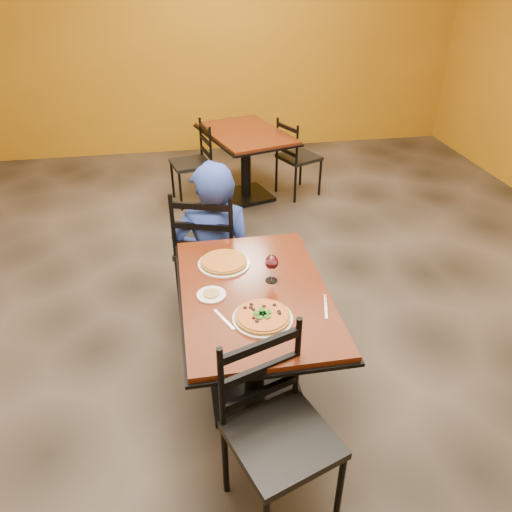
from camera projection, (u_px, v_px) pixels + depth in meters
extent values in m
cube|color=black|center=(243.00, 336.00, 3.52)|extent=(7.00, 8.00, 0.01)
cube|color=#B87A14|center=(193.00, 33.00, 6.08)|extent=(7.00, 0.01, 3.00)
cube|color=#581A0D|center=(254.00, 293.00, 2.71)|extent=(0.80, 1.20, 0.03)
cube|color=black|center=(254.00, 297.00, 2.73)|extent=(0.83, 1.23, 0.02)
cylinder|color=black|center=(254.00, 343.00, 2.90)|extent=(0.12, 0.12, 0.66)
cube|color=black|center=(255.00, 385.00, 3.09)|extent=(0.55, 0.55, 0.04)
cube|color=#581A0D|center=(245.00, 133.00, 5.14)|extent=(1.01, 1.25, 0.03)
cube|color=black|center=(245.00, 135.00, 5.15)|extent=(1.04, 1.29, 0.02)
cylinder|color=black|center=(246.00, 166.00, 5.33)|extent=(0.11, 0.11, 0.66)
cube|color=black|center=(246.00, 195.00, 5.51)|extent=(0.62, 0.62, 0.04)
imported|color=#1B3699|center=(214.00, 240.00, 3.49)|extent=(0.60, 0.40, 1.19)
cylinder|color=white|center=(263.00, 318.00, 2.49)|extent=(0.31, 0.31, 0.01)
cylinder|color=maroon|center=(263.00, 316.00, 2.48)|extent=(0.28, 0.28, 0.02)
cylinder|color=white|center=(224.00, 264.00, 2.93)|extent=(0.31, 0.31, 0.01)
cylinder|color=gold|center=(224.00, 262.00, 2.92)|extent=(0.28, 0.28, 0.02)
cylinder|color=white|center=(211.00, 295.00, 2.66)|extent=(0.16, 0.16, 0.01)
cylinder|color=#A68450|center=(211.00, 294.00, 2.66)|extent=(0.09, 0.09, 0.01)
cube|color=silver|center=(224.00, 319.00, 2.49)|extent=(0.09, 0.18, 0.00)
cube|color=silver|center=(326.00, 306.00, 2.58)|extent=(0.07, 0.21, 0.00)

